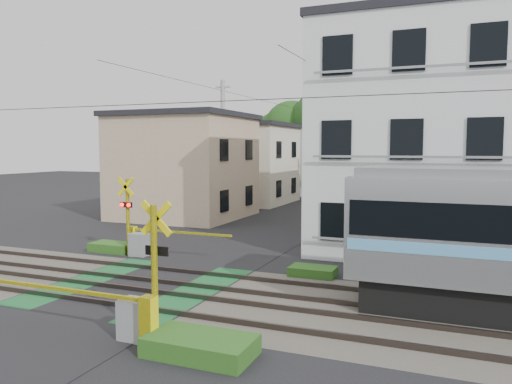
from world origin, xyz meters
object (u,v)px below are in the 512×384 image
at_px(crossing_signal_near, 138,309).
at_px(pedestrian, 325,192).
at_px(crossing_signal_far, 138,238).
at_px(apartment_block, 448,137).

relative_size(crossing_signal_near, pedestrian, 2.84).
xyz_separation_m(crossing_signal_near, pedestrian, (-3.16, 28.89, 0.12)).
relative_size(crossing_signal_near, crossing_signal_far, 1.00).
height_order(crossing_signal_far, pedestrian, crossing_signal_far).
relative_size(crossing_signal_far, pedestrian, 2.84).
bearing_deg(pedestrian, crossing_signal_near, 104.84).
bearing_deg(apartment_block, pedestrian, 119.97).
bearing_deg(crossing_signal_far, pedestrian, 84.68).
bearing_deg(crossing_signal_far, crossing_signal_near, -54.71).
relative_size(crossing_signal_near, apartment_block, 0.46).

